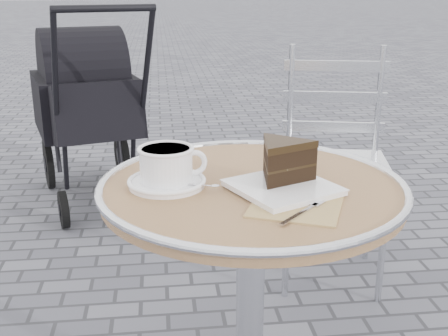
{
  "coord_description": "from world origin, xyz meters",
  "views": [
    {
      "loc": [
        -0.21,
        -1.21,
        1.18
      ],
      "look_at": [
        -0.07,
        -0.02,
        0.78
      ],
      "focal_mm": 45.0,
      "sensor_mm": 36.0,
      "label": 1
    }
  ],
  "objects": [
    {
      "name": "baby_stroller",
      "position": [
        -0.59,
        1.89,
        0.49
      ],
      "size": [
        0.74,
        1.13,
        1.09
      ],
      "rotation": [
        0.0,
        0.0,
        0.28
      ],
      "color": "black",
      "rests_on": "ground"
    },
    {
      "name": "bistro_chair",
      "position": [
        0.49,
        0.92,
        0.58
      ],
      "size": [
        0.5,
        0.5,
        0.94
      ],
      "rotation": [
        0.0,
        0.0,
        -0.22
      ],
      "color": "silver",
      "rests_on": "ground"
    },
    {
      "name": "cake_plate_set",
      "position": [
        0.07,
        -0.03,
        0.78
      ],
      "size": [
        0.27,
        0.34,
        0.11
      ],
      "rotation": [
        0.0,
        0.0,
        0.44
      ],
      "color": "tan",
      "rests_on": "cafe_table"
    },
    {
      "name": "cappuccino_set",
      "position": [
        -0.19,
        0.01,
        0.77
      ],
      "size": [
        0.2,
        0.18,
        0.09
      ],
      "rotation": [
        0.0,
        0.0,
        0.12
      ],
      "color": "white",
      "rests_on": "cafe_table"
    },
    {
      "name": "cafe_table",
      "position": [
        0.0,
        0.0,
        0.57
      ],
      "size": [
        0.72,
        0.72,
        0.74
      ],
      "color": "silver",
      "rests_on": "ground"
    }
  ]
}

